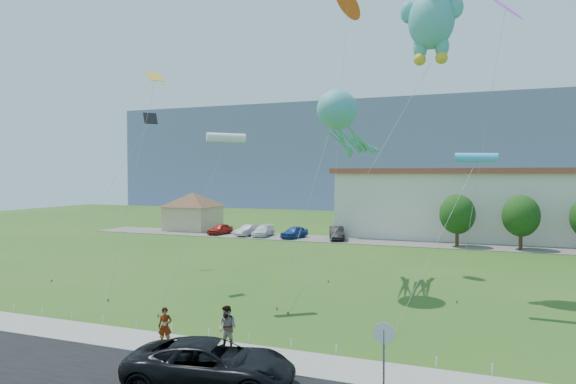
# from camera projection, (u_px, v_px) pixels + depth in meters

# --- Properties ---
(ground) EXTENTS (160.00, 160.00, 0.00)m
(ground) POSITION_uv_depth(u_px,v_px,m) (204.00, 329.00, 24.93)
(ground) COLOR #264F16
(ground) RESTS_ON ground
(sidewalk) EXTENTS (80.00, 2.50, 0.10)m
(sidewalk) POSITION_uv_depth(u_px,v_px,m) (172.00, 345.00, 22.36)
(sidewalk) COLOR gray
(sidewalk) RESTS_ON ground
(parking_strip) EXTENTS (70.00, 6.00, 0.06)m
(parking_strip) POSITION_uv_depth(u_px,v_px,m) (364.00, 241.00, 57.56)
(parking_strip) COLOR #59544C
(parking_strip) RESTS_ON ground
(hill_ridge) EXTENTS (160.00, 50.00, 25.00)m
(hill_ridge) POSITION_uv_depth(u_px,v_px,m) (435.00, 155.00, 136.38)
(hill_ridge) COLOR slate
(hill_ridge) RESTS_ON ground
(pavilion) EXTENTS (9.20, 9.20, 5.00)m
(pavilion) POSITION_uv_depth(u_px,v_px,m) (193.00, 208.00, 68.88)
(pavilion) COLOR tan
(pavilion) RESTS_ON ground
(stop_sign) EXTENTS (0.80, 0.07, 2.50)m
(stop_sign) POSITION_uv_depth(u_px,v_px,m) (384.00, 340.00, 17.52)
(stop_sign) COLOR slate
(stop_sign) RESTS_ON ground
(rope_fence) EXTENTS (26.05, 0.05, 0.50)m
(rope_fence) POSITION_uv_depth(u_px,v_px,m) (190.00, 331.00, 23.70)
(rope_fence) COLOR white
(rope_fence) RESTS_ON ground
(tree_near) EXTENTS (3.60, 3.60, 5.47)m
(tree_near) POSITION_uv_depth(u_px,v_px,m) (457.00, 214.00, 52.91)
(tree_near) COLOR #3F2B19
(tree_near) RESTS_ON ground
(tree_mid) EXTENTS (3.60, 3.60, 5.47)m
(tree_mid) POSITION_uv_depth(u_px,v_px,m) (521.00, 216.00, 50.76)
(tree_mid) COLOR #3F2B19
(tree_mid) RESTS_ON ground
(suv) EXTENTS (6.39, 3.98, 1.65)m
(suv) POSITION_uv_depth(u_px,v_px,m) (211.00, 365.00, 17.86)
(suv) COLOR black
(suv) RESTS_ON road
(pedestrian_left) EXTENTS (0.70, 0.59, 1.64)m
(pedestrian_left) POSITION_uv_depth(u_px,v_px,m) (165.00, 326.00, 22.24)
(pedestrian_left) COLOR gray
(pedestrian_left) RESTS_ON sidewalk
(pedestrian_right) EXTENTS (0.98, 0.81, 1.83)m
(pedestrian_right) POSITION_uv_depth(u_px,v_px,m) (227.00, 327.00, 21.79)
(pedestrian_right) COLOR gray
(pedestrian_right) RESTS_ON sidewalk
(parked_car_red) EXTENTS (2.10, 4.04, 1.31)m
(parked_car_red) POSITION_uv_depth(u_px,v_px,m) (220.00, 229.00, 63.62)
(parked_car_red) COLOR #A11C13
(parked_car_red) RESTS_ON parking_strip
(parked_car_silver) EXTENTS (2.19, 4.13, 1.29)m
(parked_car_silver) POSITION_uv_depth(u_px,v_px,m) (248.00, 230.00, 62.11)
(parked_car_silver) COLOR #ACABB1
(parked_car_silver) RESTS_ON parking_strip
(parked_car_white) EXTENTS (2.16, 4.58, 1.29)m
(parked_car_white) POSITION_uv_depth(u_px,v_px,m) (263.00, 231.00, 61.68)
(parked_car_white) COLOR silver
(parked_car_white) RESTS_ON parking_strip
(parked_car_blue) EXTENTS (2.55, 4.36, 1.39)m
(parked_car_blue) POSITION_uv_depth(u_px,v_px,m) (294.00, 232.00, 59.89)
(parked_car_blue) COLOR navy
(parked_car_blue) RESTS_ON parking_strip
(parked_car_black) EXTENTS (2.94, 4.84, 1.51)m
(parked_car_black) POSITION_uv_depth(u_px,v_px,m) (337.00, 233.00, 58.36)
(parked_car_black) COLOR black
(parked_car_black) RESTS_ON parking_strip
(octopus_kite) EXTENTS (3.25, 11.39, 12.86)m
(octopus_kite) POSITION_uv_depth(u_px,v_px,m) (342.00, 122.00, 33.34)
(octopus_kite) COLOR teal
(octopus_kite) RESTS_ON ground
(teddy_bear_kite) EXTENTS (8.45, 9.75, 20.63)m
(teddy_bear_kite) POSITION_uv_depth(u_px,v_px,m) (431.00, 13.00, 32.41)
(teddy_bear_kite) COLOR teal
(teddy_bear_kite) RESTS_ON ground
(small_kite_black) EXTENTS (3.04, 9.00, 12.57)m
(small_kite_black) POSITION_uv_depth(u_px,v_px,m) (140.00, 136.00, 41.54)
(small_kite_black) COLOR black
(small_kite_black) RESTS_ON ground
(small_kite_orange) EXTENTS (1.80, 6.95, 21.91)m
(small_kite_orange) POSITION_uv_depth(u_px,v_px,m) (347.00, 9.00, 40.68)
(small_kite_orange) COLOR #DA4A18
(small_kite_orange) RESTS_ON ground
(small_kite_cyan) EXTENTS (3.78, 7.10, 8.87)m
(small_kite_cyan) POSITION_uv_depth(u_px,v_px,m) (476.00, 159.00, 27.79)
(small_kite_cyan) COLOR #34A2EB
(small_kite_cyan) RESTS_ON ground
(small_kite_yellow) EXTENTS (1.29, 5.53, 14.50)m
(small_kite_yellow) POSITION_uv_depth(u_px,v_px,m) (150.00, 102.00, 33.85)
(small_kite_yellow) COLOR gold
(small_kite_yellow) RESTS_ON ground
(small_kite_white) EXTENTS (2.49, 4.72, 10.05)m
(small_kite_white) POSITION_uv_depth(u_px,v_px,m) (226.00, 139.00, 29.14)
(small_kite_white) COLOR white
(small_kite_white) RESTS_ON ground
(small_kite_purple) EXTENTS (3.47, 4.94, 18.77)m
(small_kite_purple) POSITION_uv_depth(u_px,v_px,m) (504.00, 14.00, 32.27)
(small_kite_purple) COLOR #BC38E0
(small_kite_purple) RESTS_ON ground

